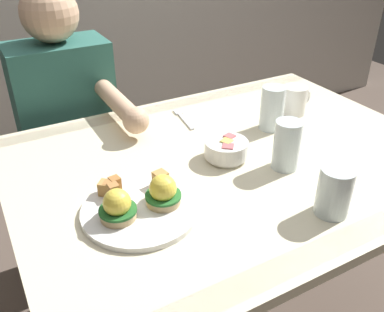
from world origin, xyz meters
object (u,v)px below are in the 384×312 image
at_px(fruit_bowl, 226,148).
at_px(water_glass_far, 286,148).
at_px(fork, 183,118).
at_px(eggs_benedict_plate, 140,204).
at_px(water_glass_extra, 334,194).
at_px(diner_person, 71,125).
at_px(dining_table, 231,188).
at_px(coffee_mug, 295,99).
at_px(water_glass_near, 272,110).

height_order(fruit_bowl, water_glass_far, water_glass_far).
bearing_deg(fork, eggs_benedict_plate, -129.20).
height_order(water_glass_far, water_glass_extra, water_glass_far).
distance_m(water_glass_extra, diner_person, 1.00).
bearing_deg(fruit_bowl, dining_table, -13.02).
distance_m(eggs_benedict_plate, fork, 0.50).
distance_m(dining_table, coffee_mug, 0.40).
bearing_deg(dining_table, water_glass_extra, -79.60).
bearing_deg(eggs_benedict_plate, diner_person, 88.71).
bearing_deg(fork, coffee_mug, -22.43).
bearing_deg(water_glass_extra, fruit_bowl, 103.72).
bearing_deg(water_glass_extra, fork, 96.10).
xyz_separation_m(dining_table, water_glass_far, (0.09, -0.11, 0.16)).
bearing_deg(water_glass_far, dining_table, 129.52).
distance_m(water_glass_far, diner_person, 0.83).
xyz_separation_m(eggs_benedict_plate, fruit_bowl, (0.30, 0.11, 0.01)).
relative_size(eggs_benedict_plate, water_glass_far, 2.00).
xyz_separation_m(fruit_bowl, fork, (0.01, 0.28, -0.03)).
height_order(dining_table, coffee_mug, coffee_mug).
distance_m(coffee_mug, water_glass_extra, 0.54).
bearing_deg(eggs_benedict_plate, water_glass_near, 20.23).
xyz_separation_m(coffee_mug, fork, (-0.35, 0.14, -0.05)).
distance_m(dining_table, water_glass_extra, 0.36).
xyz_separation_m(coffee_mug, diner_person, (-0.65, 0.46, -0.14)).
bearing_deg(fork, water_glass_far, -76.07).
distance_m(water_glass_near, water_glass_extra, 0.43).
bearing_deg(coffee_mug, eggs_benedict_plate, -159.71).
bearing_deg(water_glass_near, fruit_bowl, -159.21).
relative_size(eggs_benedict_plate, water_glass_near, 1.96).
xyz_separation_m(dining_table, eggs_benedict_plate, (-0.32, -0.10, 0.13)).
relative_size(fruit_bowl, water_glass_far, 0.89).
xyz_separation_m(water_glass_near, diner_person, (-0.51, 0.51, -0.15)).
distance_m(fruit_bowl, water_glass_near, 0.24).
height_order(fruit_bowl, fork, fruit_bowl).
bearing_deg(diner_person, coffee_mug, -35.27).
bearing_deg(water_glass_near, water_glass_extra, -109.68).
xyz_separation_m(fruit_bowl, water_glass_near, (0.22, 0.08, 0.03)).
height_order(fork, water_glass_far, water_glass_far).
relative_size(fruit_bowl, fork, 0.77).
bearing_deg(fruit_bowl, eggs_benedict_plate, -160.19).
relative_size(fruit_bowl, water_glass_near, 0.87).
relative_size(eggs_benedict_plate, coffee_mug, 2.42).
relative_size(dining_table, diner_person, 1.05).
distance_m(coffee_mug, diner_person, 0.81).
xyz_separation_m(fruit_bowl, coffee_mug, (0.36, 0.14, 0.02)).
bearing_deg(fruit_bowl, water_glass_extra, -76.28).
distance_m(water_glass_near, water_glass_far, 0.23).
xyz_separation_m(water_glass_far, water_glass_extra, (-0.03, -0.20, -0.01)).
relative_size(coffee_mug, water_glass_far, 0.83).
height_order(water_glass_near, water_glass_extra, water_glass_near).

